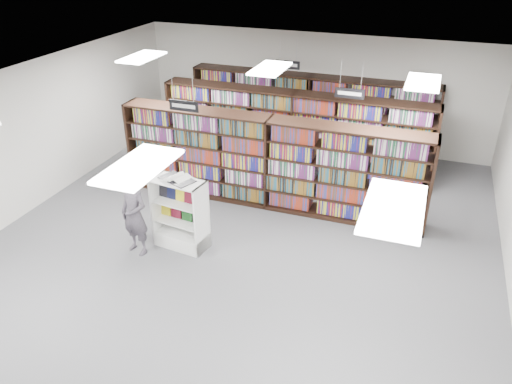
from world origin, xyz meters
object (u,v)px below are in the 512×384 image
(bookshelf_row_near, at_px, (269,163))
(shopper, at_px, (134,214))
(open_book, at_px, (177,178))
(endcap_display, at_px, (182,223))

(bookshelf_row_near, distance_m, shopper, 3.26)
(bookshelf_row_near, distance_m, open_book, 2.50)
(endcap_display, distance_m, shopper, 0.96)
(bookshelf_row_near, bearing_deg, open_book, -117.21)
(endcap_display, bearing_deg, shopper, -137.38)
(bookshelf_row_near, distance_m, endcap_display, 2.50)
(bookshelf_row_near, relative_size, endcap_display, 4.78)
(bookshelf_row_near, relative_size, shopper, 4.11)
(bookshelf_row_near, xyz_separation_m, endcap_display, (-1.09, -2.18, -0.56))
(open_book, bearing_deg, bookshelf_row_near, 84.39)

